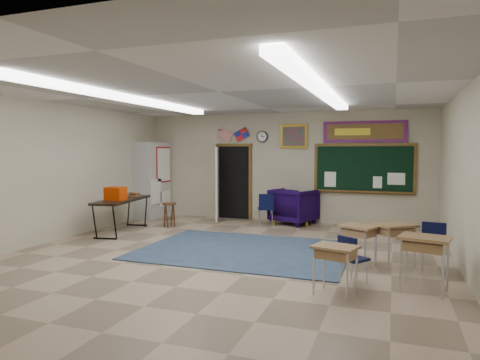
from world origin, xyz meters
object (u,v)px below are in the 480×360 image
(wooden_stool, at_px, (169,214))
(wingback_armchair, at_px, (294,206))
(student_desk_front_right, at_px, (395,243))
(student_desk_front_left, at_px, (358,243))
(folding_table, at_px, (122,214))

(wooden_stool, bearing_deg, wingback_armchair, 27.87)
(wingback_armchair, bearing_deg, student_desk_front_right, 146.70)
(student_desk_front_left, bearing_deg, wooden_stool, -176.46)
(student_desk_front_right, distance_m, folding_table, 6.26)
(wingback_armchair, distance_m, wooden_stool, 3.30)
(student_desk_front_left, distance_m, wooden_stool, 5.33)
(student_desk_front_right, relative_size, wooden_stool, 1.23)
(wingback_armchair, height_order, student_desk_front_right, wingback_armchair)
(student_desk_front_right, bearing_deg, student_desk_front_left, 156.63)
(student_desk_front_right, xyz_separation_m, folding_table, (-6.18, 1.02, 0.03))
(student_desk_front_left, xyz_separation_m, folding_table, (-5.59, 1.16, 0.06))
(student_desk_front_right, bearing_deg, folding_table, 133.86)
(folding_table, bearing_deg, student_desk_front_right, -18.88)
(wingback_armchair, relative_size, student_desk_front_left, 1.48)
(wingback_armchair, bearing_deg, folding_table, 56.49)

